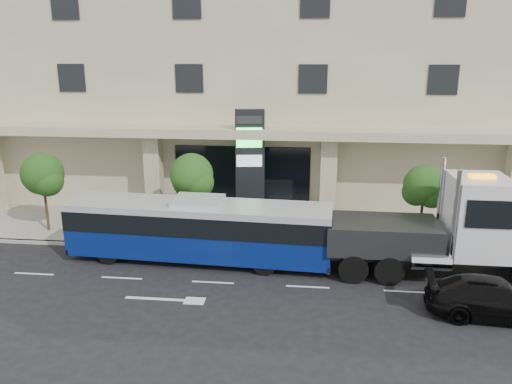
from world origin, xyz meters
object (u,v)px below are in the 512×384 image
Objects in this scene: city_bus at (199,229)px; signage_pylon at (250,166)px; tow_truck at (451,231)px; black_sedan at (496,299)px.

signage_pylon is at bearing 75.14° from city_bus.
tow_truck is 2.20× the size of black_sedan.
tow_truck is at bearing -39.77° from signage_pylon.
signage_pylon is at bearing 52.31° from black_sedan.
tow_truck is (11.10, -0.47, 0.49)m from city_bus.
black_sedan is (11.91, -3.96, -0.84)m from city_bus.
city_bus is at bearing -116.28° from signage_pylon.
city_bus is 1.12× the size of tow_truck.
black_sedan is 14.01m from signage_pylon.
city_bus is 11.12m from tow_truck.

